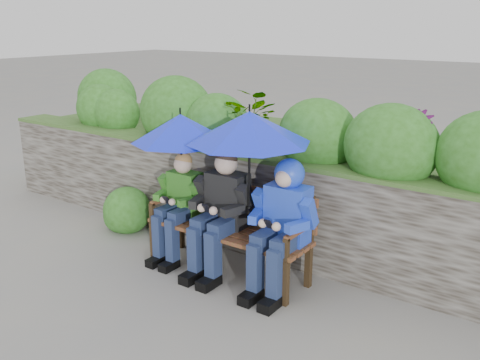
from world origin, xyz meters
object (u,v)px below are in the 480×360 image
Objects in this scene: boy_left at (179,201)px; boy_middle at (221,208)px; umbrella_right at (249,127)px; park_bench at (232,223)px; boy_right at (282,217)px; umbrella_left at (181,128)px.

boy_middle reaches higher than boy_left.
umbrella_right reaches higher than boy_left.
umbrella_right reaches higher than park_bench.
umbrella_right reaches higher than boy_right.
umbrella_right is (0.82, 0.01, 0.82)m from boy_left.
umbrella_right is at bearing -15.00° from park_bench.
umbrella_left is at bearing 177.07° from umbrella_right.
boy_left is at bearing 178.80° from boy_middle.
boy_middle is at bearing -1.20° from boy_left.
park_bench is 1.01m from umbrella_left.
park_bench is 0.19m from boy_middle.
boy_middle is 0.65m from boy_right.
umbrella_right is at bearing 179.29° from boy_right.
umbrella_left is (-0.51, 0.06, 0.67)m from boy_middle.
umbrella_right is at bearing -2.93° from umbrella_left.
boy_middle is (-0.06, -0.08, 0.16)m from park_bench.
boy_middle is 1.09× the size of umbrella_right.
boy_middle is 0.85m from umbrella_left.
umbrella_right reaches higher than umbrella_left.
boy_right is (0.59, -0.07, 0.20)m from park_bench.
umbrella_right is (0.30, 0.02, 0.78)m from boy_middle.
boy_left is at bearing -179.50° from umbrella_right.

